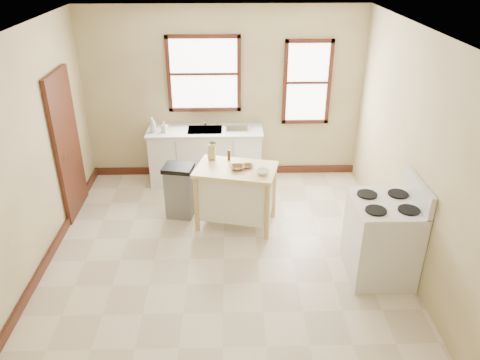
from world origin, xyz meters
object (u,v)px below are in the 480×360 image
object	(u,v)px
pepper_grinder	(229,155)
gas_stove	(383,229)
knife_block	(212,152)
bowl_c	(263,172)
bowl_a	(237,168)
soap_bottle_a	(153,125)
soap_bottle_b	(164,127)
trash_bin	(180,191)
dish_rack	(237,127)
bowl_b	(248,166)
kitchen_island	(236,196)

from	to	relation	value
pepper_grinder	gas_stove	xyz separation A→B (m)	(1.79, -1.42, -0.33)
knife_block	bowl_c	distance (m)	0.85
bowl_c	pepper_grinder	bearing A→B (deg)	134.58
pepper_grinder	bowl_a	bearing A→B (deg)	-69.81
soap_bottle_a	knife_block	distance (m)	1.36
soap_bottle_a	soap_bottle_b	xyz separation A→B (m)	(0.18, -0.01, -0.04)
bowl_a	trash_bin	xyz separation A→B (m)	(-0.83, 0.28, -0.50)
dish_rack	gas_stove	world-z (taller)	gas_stove
soap_bottle_b	bowl_b	distance (m)	1.79
kitchen_island	knife_block	xyz separation A→B (m)	(-0.33, 0.31, 0.54)
soap_bottle_b	bowl_a	world-z (taller)	soap_bottle_b
kitchen_island	trash_bin	distance (m)	0.85
soap_bottle_a	kitchen_island	distance (m)	1.91
soap_bottle_b	trash_bin	distance (m)	1.22
bowl_a	trash_bin	bearing A→B (deg)	161.17
dish_rack	gas_stove	size ratio (longest dim) A/B	0.29
knife_block	trash_bin	xyz separation A→B (m)	(-0.48, -0.06, -0.58)
bowl_a	dish_rack	bearing A→B (deg)	89.15
soap_bottle_b	kitchen_island	xyz separation A→B (m)	(1.11, -1.26, -0.57)
soap_bottle_b	trash_bin	world-z (taller)	soap_bottle_b
soap_bottle_a	knife_block	bearing A→B (deg)	-25.21
bowl_a	gas_stove	world-z (taller)	gas_stove
soap_bottle_a	knife_block	world-z (taller)	soap_bottle_a
soap_bottle_b	bowl_b	bearing A→B (deg)	-22.54
bowl_c	dish_rack	bearing A→B (deg)	101.47
trash_bin	bowl_a	bearing A→B (deg)	-8.82
knife_block	bowl_b	distance (m)	0.58
bowl_b	soap_bottle_a	bearing A→B (deg)	139.06
dish_rack	gas_stove	bearing A→B (deg)	-53.24
bowl_c	trash_bin	bearing A→B (deg)	159.52
dish_rack	knife_block	distance (m)	1.12
dish_rack	bowl_a	world-z (taller)	dish_rack
soap_bottle_b	pepper_grinder	size ratio (longest dim) A/B	1.16
knife_block	bowl_b	size ratio (longest dim) A/B	1.35
knife_block	bowl_a	size ratio (longest dim) A/B	1.04
soap_bottle_a	trash_bin	world-z (taller)	soap_bottle_a
pepper_grinder	bowl_b	bearing A→B (deg)	-44.29
trash_bin	knife_block	bearing A→B (deg)	17.03
trash_bin	soap_bottle_a	bearing A→B (deg)	124.79
dish_rack	bowl_c	xyz separation A→B (m)	(0.31, -1.55, -0.06)
dish_rack	bowl_a	size ratio (longest dim) A/B	1.91
pepper_grinder	gas_stove	distance (m)	2.31
soap_bottle_b	pepper_grinder	xyz separation A→B (m)	(1.02, -1.00, -0.05)
dish_rack	trash_bin	world-z (taller)	dish_rack
gas_stove	bowl_c	bearing A→B (deg)	144.30
soap_bottle_b	knife_block	world-z (taller)	soap_bottle_b
bowl_c	kitchen_island	bearing A→B (deg)	151.86
knife_block	trash_bin	size ratio (longest dim) A/B	0.25
soap_bottle_b	knife_block	distance (m)	1.24
soap_bottle_a	bowl_b	world-z (taller)	soap_bottle_a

